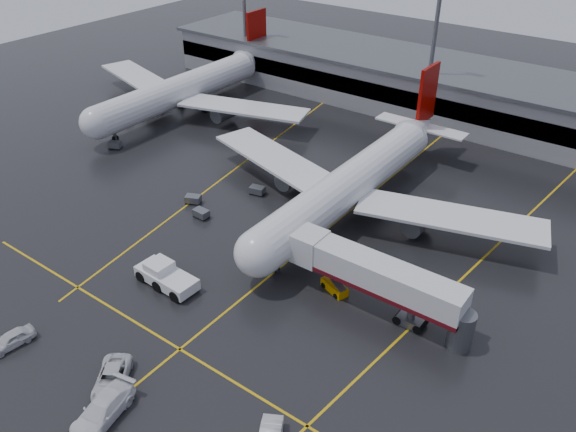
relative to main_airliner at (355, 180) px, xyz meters
The scene contains 21 objects.
ground 10.57m from the main_airliner, 90.00° to the right, with size 220.00×220.00×0.00m, color black.
apron_line_centre 10.57m from the main_airliner, 90.00° to the right, with size 0.25×90.00×0.02m, color gold.
apron_line_stop 31.98m from the main_airliner, 90.00° to the right, with size 60.00×0.25×0.02m, color gold.
apron_line_left 20.44m from the main_airliner, behind, with size 0.25×70.00×0.02m, color gold.
apron_line_right 18.49m from the main_airliner, ahead, with size 0.25×70.00×0.02m, color gold.
terminal 38.23m from the main_airliner, 90.00° to the left, with size 122.00×19.00×8.60m.
light_mast_left 56.34m from the main_airliner, 144.33° to the left, with size 3.00×1.20×25.45m.
light_mast_mid 34.26m from the main_airliner, 98.80° to the left, with size 3.00×1.20×25.45m.
main_airliner is the anchor object (origin of this frame).
second_airliner 43.68m from the main_airliner, 164.05° to the left, with size 48.80×45.60×14.10m.
jet_bridge 19.68m from the main_airliner, 52.90° to the right, with size 19.90×3.40×6.05m.
pushback_tractor 27.07m from the main_airliner, 107.82° to the right, with size 7.43×3.38×2.62m.
belt_loader 17.67m from the main_airliner, 65.61° to the right, with size 3.50×2.40×2.05m.
service_van_a 38.42m from the main_airliner, 92.49° to the right, with size 2.58×5.60×1.56m, color silver.
service_van_b 41.09m from the main_airliner, 89.23° to the right, with size 2.63×6.46×1.87m, color white.
service_van_d 42.96m from the main_airliner, 107.98° to the right, with size 1.75×4.36×1.49m, color silver.
baggage_cart_a 20.14m from the main_airliner, 137.37° to the right, with size 2.05×1.37×1.12m.
baggage_cart_b 21.57m from the main_airliner, 147.50° to the right, with size 2.36×2.02×1.12m.
baggage_cart_c 13.80m from the main_airliner, 160.38° to the right, with size 2.24×1.72×1.12m.
baggage_cart_d 47.41m from the main_airliner, behind, with size 2.15×1.55×1.12m.
baggage_cart_e 40.56m from the main_airliner, behind, with size 2.36×2.02×1.12m.
Camera 1 is at (31.56, -47.69, 39.68)m, focal length 35.99 mm.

